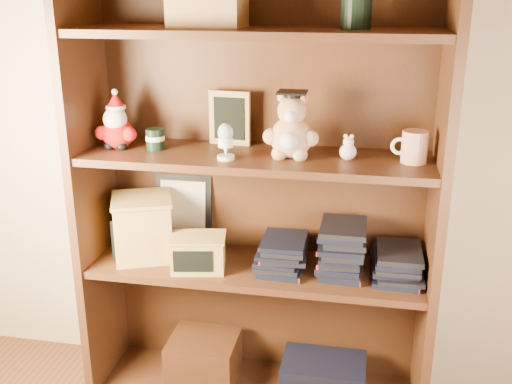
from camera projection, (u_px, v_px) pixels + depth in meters
The scene contains 16 objects.
bookcase at pixel (258, 199), 2.06m from camera, with size 1.20×0.35×1.60m.
shelf_lower at pixel (256, 268), 2.09m from camera, with size 1.14×0.33×0.02m.
shelf_upper at pixel (256, 158), 1.96m from camera, with size 1.14×0.33×0.02m.
santa_plush at pixel (117, 126), 2.01m from camera, with size 0.15×0.11×0.21m.
teachers_tin at pixel (155, 139), 2.01m from camera, with size 0.06×0.06×0.07m.
chalkboard_plaque at pixel (230, 119), 2.05m from camera, with size 0.15×0.08×0.19m.
egg_cup at pixel (226, 140), 1.88m from camera, with size 0.06×0.06×0.12m.
grad_teddy_bear at pixel (291, 132), 1.90m from camera, with size 0.18×0.15×0.22m.
pink_figurine at pixel (348, 149), 1.89m from camera, with size 0.05×0.05×0.08m.
teacher_mug at pixel (414, 147), 1.85m from camera, with size 0.11×0.08×0.10m.
certificate_frame at pixel (184, 210), 2.22m from camera, with size 0.21×0.05×0.27m.
treats_box at pixel (143, 227), 2.12m from camera, with size 0.27×0.27×0.22m.
pencils_box at pixel (198, 252), 2.04m from camera, with size 0.21×0.16×0.12m.
book_stack_left at pixel (283, 253), 2.05m from camera, with size 0.14×0.20×0.11m.
book_stack_mid at pixel (341, 251), 2.01m from camera, with size 0.14×0.20×0.16m.
book_stack_right at pixel (397, 264), 1.99m from camera, with size 0.14×0.20×0.10m.
Camera 1 is at (0.52, -0.55, 1.47)m, focal length 42.00 mm.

